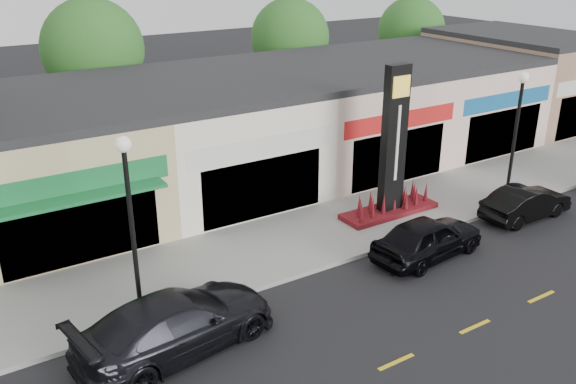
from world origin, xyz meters
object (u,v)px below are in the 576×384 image
(lamp_west_near, at_px, (130,212))
(pylon_sign, at_px, (392,163))
(car_black_sedan, at_px, (428,238))
(car_black_conv, at_px, (526,203))
(lamp_east_near, at_px, (517,125))
(car_dark_sedan, at_px, (177,323))

(lamp_west_near, height_order, pylon_sign, pylon_sign)
(car_black_sedan, bearing_deg, car_black_conv, -92.18)
(lamp_east_near, bearing_deg, car_dark_sedan, -173.16)
(car_black_sedan, bearing_deg, car_dark_sedan, 86.25)
(pylon_sign, bearing_deg, car_dark_sedan, -161.42)
(lamp_west_near, distance_m, lamp_east_near, 16.00)
(car_dark_sedan, height_order, car_black_conv, car_dark_sedan)
(lamp_east_near, bearing_deg, lamp_west_near, 180.00)
(lamp_east_near, height_order, car_black_conv, lamp_east_near)
(car_black_sedan, height_order, car_black_conv, car_black_sedan)
(lamp_west_near, height_order, lamp_east_near, same)
(lamp_east_near, height_order, car_black_sedan, lamp_east_near)
(lamp_west_near, xyz_separation_m, lamp_east_near, (16.00, 0.00, 0.00))
(lamp_west_near, bearing_deg, car_dark_sedan, -78.95)
(car_dark_sedan, distance_m, car_black_sedan, 9.46)
(lamp_east_near, relative_size, car_black_conv, 1.36)
(pylon_sign, xyz_separation_m, car_black_conv, (4.50, -3.03, -1.61))
(lamp_east_near, distance_m, pylon_sign, 5.42)
(car_black_conv, bearing_deg, lamp_east_near, -20.42)
(lamp_west_near, relative_size, car_black_sedan, 1.24)
(lamp_east_near, xyz_separation_m, car_black_sedan, (-6.18, -1.63, -2.72))
(lamp_west_near, distance_m, car_black_sedan, 10.32)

